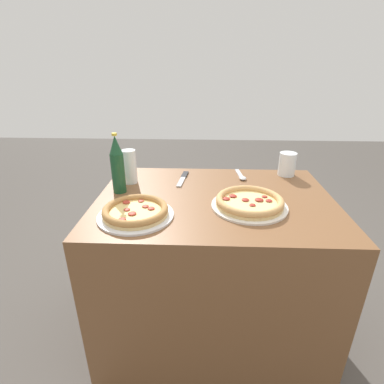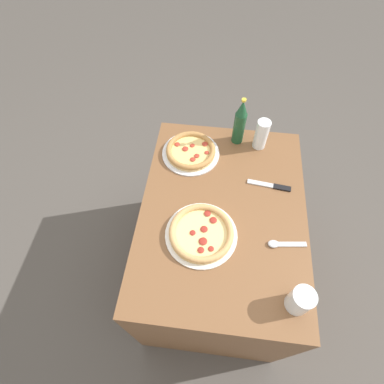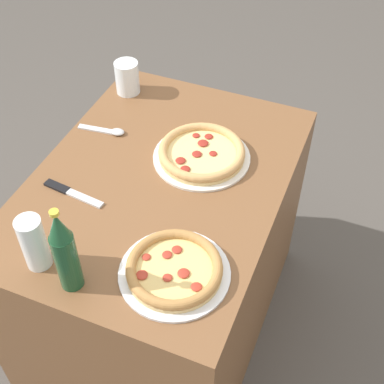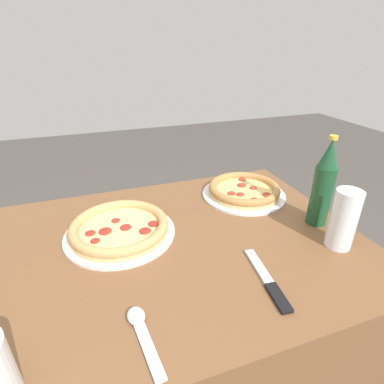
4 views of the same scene
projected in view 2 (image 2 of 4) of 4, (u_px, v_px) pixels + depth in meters
name	position (u px, v px, depth m)	size (l,w,h in m)	color
ground_plane	(213.00, 268.00, 1.91)	(8.00, 8.00, 0.00)	#4C4742
table	(217.00, 244.00, 1.60)	(0.98, 0.71, 0.75)	brown
pizza_veggie	(201.00, 233.00, 1.20)	(0.29, 0.29, 0.04)	silver
pizza_margherita	(191.00, 151.00, 1.44)	(0.28, 0.28, 0.04)	silver
glass_cola	(261.00, 135.00, 1.43)	(0.06, 0.06, 0.16)	white
glass_lemonade	(300.00, 301.00, 1.03)	(0.08, 0.08, 0.11)	white
beer_bottle	(240.00, 122.00, 1.40)	(0.06, 0.06, 0.26)	#194728
knife	(271.00, 186.00, 1.35)	(0.05, 0.20, 0.01)	black
spoon	(280.00, 244.00, 1.19)	(0.04, 0.16, 0.02)	silver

